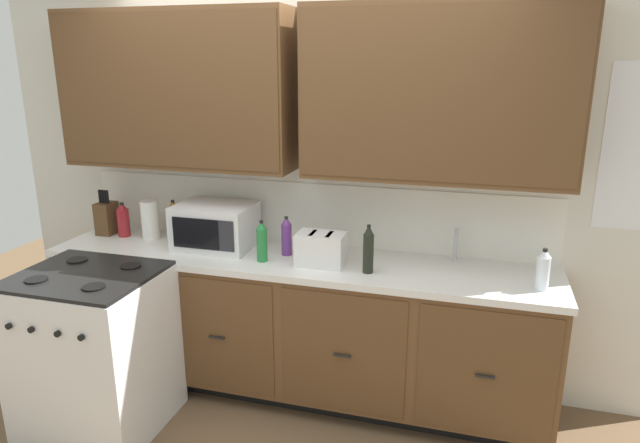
{
  "coord_description": "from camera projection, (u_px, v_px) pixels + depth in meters",
  "views": [
    {
      "loc": [
        1.04,
        -2.74,
        2.07
      ],
      "look_at": [
        0.17,
        0.27,
        1.17
      ],
      "focal_mm": 31.46,
      "sensor_mm": 36.0,
      "label": 1
    }
  ],
  "objects": [
    {
      "name": "paper_towel_roll",
      "position": [
        150.0,
        220.0,
        3.73
      ],
      "size": [
        0.12,
        0.12,
        0.26
      ],
      "primitive_type": "cylinder",
      "color": "white",
      "rests_on": "counter_run"
    },
    {
      "name": "sink_faucet",
      "position": [
        456.0,
        245.0,
        3.32
      ],
      "size": [
        0.02,
        0.02,
        0.2
      ],
      "primitive_type": "cylinder",
      "color": "#B2B5BA",
      "rests_on": "counter_run"
    },
    {
      "name": "bottle_clear",
      "position": [
        543.0,
        270.0,
        2.89
      ],
      "size": [
        0.07,
        0.07,
        0.23
      ],
      "color": "silver",
      "rests_on": "counter_run"
    },
    {
      "name": "toaster",
      "position": [
        321.0,
        249.0,
        3.26
      ],
      "size": [
        0.28,
        0.18,
        0.19
      ],
      "color": "white",
      "rests_on": "counter_run"
    },
    {
      "name": "bottle_red",
      "position": [
        123.0,
        220.0,
        3.79
      ],
      "size": [
        0.08,
        0.08,
        0.23
      ],
      "color": "maroon",
      "rests_on": "counter_run"
    },
    {
      "name": "bottle_amber",
      "position": [
        174.0,
        219.0,
        3.76
      ],
      "size": [
        0.07,
        0.07,
        0.26
      ],
      "color": "#9E6619",
      "rests_on": "counter_run"
    },
    {
      "name": "microwave",
      "position": [
        215.0,
        226.0,
        3.56
      ],
      "size": [
        0.48,
        0.37,
        0.28
      ],
      "color": "white",
      "rests_on": "counter_run"
    },
    {
      "name": "bottle_green",
      "position": [
        262.0,
        241.0,
        3.31
      ],
      "size": [
        0.06,
        0.06,
        0.25
      ],
      "color": "#237A38",
      "rests_on": "counter_run"
    },
    {
      "name": "ground_plane",
      "position": [
        280.0,
        417.0,
        3.38
      ],
      "size": [
        8.0,
        8.0,
        0.0
      ],
      "primitive_type": "plane",
      "color": "brown"
    },
    {
      "name": "knife_block",
      "position": [
        107.0,
        218.0,
        3.84
      ],
      "size": [
        0.11,
        0.14,
        0.31
      ],
      "color": "#52361E",
      "rests_on": "counter_run"
    },
    {
      "name": "wall_unit",
      "position": [
        303.0,
        130.0,
        3.38
      ],
      "size": [
        4.28,
        0.4,
        2.51
      ],
      "color": "silver",
      "rests_on": "ground_plane"
    },
    {
      "name": "bottle_violet",
      "position": [
        287.0,
        236.0,
        3.42
      ],
      "size": [
        0.06,
        0.06,
        0.24
      ],
      "color": "#663384",
      "rests_on": "counter_run"
    },
    {
      "name": "stove_range",
      "position": [
        95.0,
        350.0,
        3.21
      ],
      "size": [
        0.76,
        0.68,
        0.95
      ],
      "color": "white",
      "rests_on": "ground_plane"
    },
    {
      "name": "counter_run",
      "position": [
        295.0,
        324.0,
        3.52
      ],
      "size": [
        3.11,
        0.64,
        0.92
      ],
      "color": "black",
      "rests_on": "ground_plane"
    },
    {
      "name": "bottle_dark",
      "position": [
        368.0,
        249.0,
        3.13
      ],
      "size": [
        0.06,
        0.06,
        0.28
      ],
      "color": "black",
      "rests_on": "counter_run"
    }
  ]
}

